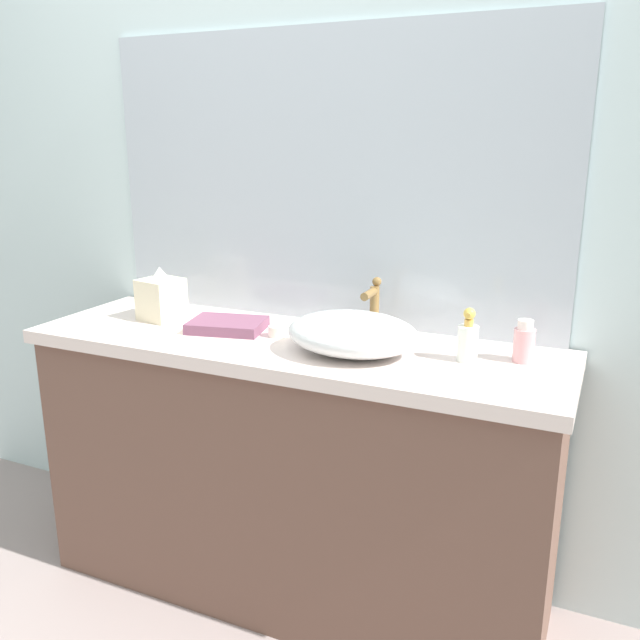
% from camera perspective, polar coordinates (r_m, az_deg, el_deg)
% --- Properties ---
extents(bathroom_wall_rear, '(6.00, 0.06, 2.60)m').
position_cam_1_polar(bathroom_wall_rear, '(2.20, -1.78, 11.65)').
color(bathroom_wall_rear, silver).
rests_on(bathroom_wall_rear, ground).
extents(vanity_counter, '(1.63, 0.50, 0.86)m').
position_cam_1_polar(vanity_counter, '(2.15, -2.41, -12.73)').
color(vanity_counter, brown).
rests_on(vanity_counter, ground).
extents(wall_mirror_panel, '(1.53, 0.01, 0.91)m').
position_cam_1_polar(wall_mirror_panel, '(2.12, 0.42, 11.90)').
color(wall_mirror_panel, '#B2BCC6').
rests_on(wall_mirror_panel, vanity_counter).
extents(sink_basin, '(0.37, 0.29, 0.11)m').
position_cam_1_polar(sink_basin, '(1.85, 2.81, -1.16)').
color(sink_basin, silver).
rests_on(sink_basin, vanity_counter).
extents(faucet, '(0.03, 0.12, 0.18)m').
position_cam_1_polar(faucet, '(1.99, 4.59, 1.40)').
color(faucet, brown).
rests_on(faucet, vanity_counter).
extents(soap_dispenser, '(0.06, 0.06, 0.15)m').
position_cam_1_polar(soap_dispenser, '(1.83, 12.55, -1.65)').
color(soap_dispenser, white).
rests_on(soap_dispenser, vanity_counter).
extents(lotion_bottle, '(0.06, 0.06, 0.12)m').
position_cam_1_polar(lotion_bottle, '(1.86, 17.09, -1.87)').
color(lotion_bottle, pink).
rests_on(lotion_bottle, vanity_counter).
extents(tissue_box, '(0.14, 0.14, 0.18)m').
position_cam_1_polar(tissue_box, '(2.25, -13.46, 1.94)').
color(tissue_box, beige).
rests_on(tissue_box, vanity_counter).
extents(candle_jar, '(0.06, 0.06, 0.03)m').
position_cam_1_polar(candle_jar, '(2.02, -3.66, -0.97)').
color(candle_jar, silver).
rests_on(candle_jar, vanity_counter).
extents(folded_hand_towel, '(0.26, 0.21, 0.03)m').
position_cam_1_polar(folded_hand_towel, '(2.10, -7.94, -0.44)').
color(folded_hand_towel, '#74455B').
rests_on(folded_hand_towel, vanity_counter).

